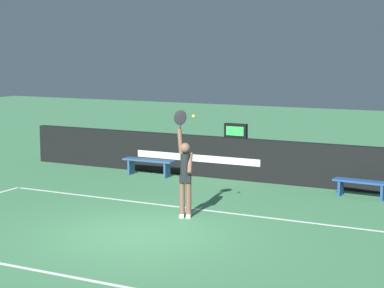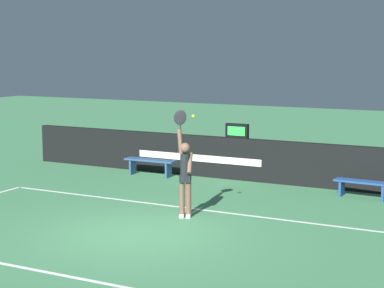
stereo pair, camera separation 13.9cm
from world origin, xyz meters
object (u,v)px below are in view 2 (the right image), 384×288
speed_display (237,131)px  tennis_player (185,173)px  tennis_ball (193,116)px  courtside_bench_far (363,185)px  courtside_bench_near (150,163)px

speed_display → tennis_player: bearing=-80.8°
tennis_ball → courtside_bench_far: size_ratio=0.05×
tennis_player → courtside_bench_near: size_ratio=1.51×
tennis_player → tennis_ball: bearing=-33.3°
courtside_bench_near → speed_display: bearing=15.3°
tennis_player → courtside_bench_near: (-3.23, 3.85, -0.62)m
speed_display → tennis_ball: size_ratio=9.60×
speed_display → tennis_ball: tennis_ball is taller
speed_display → tennis_player: tennis_player is taller
tennis_player → courtside_bench_far: size_ratio=1.68×
speed_display → tennis_player: (0.73, -4.53, -0.41)m
tennis_player → courtside_bench_far: 4.90m
speed_display → tennis_ball: 4.94m
speed_display → courtside_bench_far: (3.82, -0.79, -1.08)m
tennis_player → courtside_bench_far: bearing=50.5°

